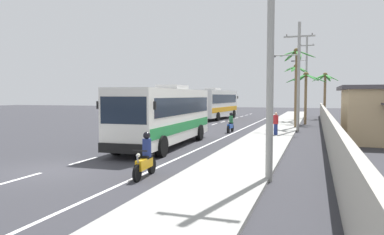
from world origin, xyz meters
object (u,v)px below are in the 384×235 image
motorcycle_beside_bus (231,124)px  palm_third (306,84)px  utility_pole_mid (298,74)px  utility_pole_far (306,76)px  palm_second (325,86)px  coach_bus_foreground (165,114)px  motorcycle_trailing (145,159)px  palm_nearest (296,69)px  utility_pole_nearest (271,33)px  palm_fourth (296,81)px  coach_bus_far_lane (216,103)px  pedestrian_near_kerb (276,123)px

motorcycle_beside_bus → palm_third: size_ratio=0.37×
utility_pole_mid → utility_pole_far: (0.19, 18.08, 0.76)m
palm_second → utility_pole_mid: bearing=-97.7°
coach_bus_foreground → motorcycle_trailing: 8.26m
motorcycle_beside_bus → palm_nearest: (4.76, 4.94, 4.62)m
utility_pole_nearest → palm_third: (0.51, 26.25, -0.94)m
motorcycle_beside_bus → utility_pole_far: bearing=75.6°
palm_third → palm_fourth: size_ratio=0.82×
utility_pole_far → palm_third: size_ratio=1.95×
motorcycle_trailing → palm_third: 27.66m
coach_bus_foreground → utility_pole_nearest: (6.82, -7.00, 3.15)m
motorcycle_beside_bus → palm_nearest: size_ratio=0.28×
coach_bus_foreground → motorcycle_trailing: size_ratio=5.45×
utility_pole_nearest → palm_nearest: (-0.19, 20.86, 0.25)m
coach_bus_far_lane → utility_pole_nearest: bearing=-71.9°
palm_second → palm_fourth: bearing=-116.2°
coach_bus_far_lane → palm_nearest: size_ratio=1.55×
coach_bus_far_lane → palm_third: size_ratio=2.07×
palm_fourth → palm_second: bearing=63.8°
utility_pole_mid → palm_third: size_ratio=1.65×
coach_bus_far_lane → motorcycle_beside_bus: coach_bus_far_lane is taller
utility_pole_nearest → motorcycle_trailing: bearing=-169.8°
utility_pole_far → palm_second: (2.32, 0.39, -1.30)m
motorcycle_trailing → motorcycle_beside_bus: bearing=92.3°
pedestrian_near_kerb → palm_third: palm_third is taller
palm_second → palm_third: palm_second is taller
utility_pole_far → palm_nearest: (-0.43, -15.31, -0.22)m
palm_fourth → utility_pole_far: bearing=81.6°
palm_nearest → palm_third: (0.70, 5.39, -1.19)m
motorcycle_trailing → utility_pole_nearest: size_ratio=0.20×
coach_bus_foreground → palm_third: size_ratio=2.00×
coach_bus_far_lane → palm_second: palm_second is taller
palm_second → motorcycle_trailing: bearing=-100.4°
coach_bus_foreground → palm_second: size_ratio=1.82×
motorcycle_trailing → utility_pole_mid: bearing=77.0°
motorcycle_trailing → palm_fourth: palm_fourth is taller
coach_bus_far_lane → palm_third: palm_third is taller
utility_pole_nearest → palm_third: size_ratio=1.81×
palm_third → utility_pole_mid: bearing=-93.2°
palm_nearest → palm_fourth: palm_nearest is taller
palm_second → palm_fourth: size_ratio=0.91×
coach_bus_foreground → palm_third: palm_third is taller
motorcycle_trailing → palm_nearest: 22.49m
motorcycle_trailing → pedestrian_near_kerb: (3.10, 14.58, 0.31)m
motorcycle_trailing → utility_pole_mid: utility_pole_mid is taller
utility_pole_far → palm_fourth: utility_pole_far is taller
motorcycle_beside_bus → utility_pole_mid: bearing=23.4°
motorcycle_beside_bus → palm_second: bearing=70.0°
utility_pole_mid → pedestrian_near_kerb: bearing=-106.2°
pedestrian_near_kerb → utility_pole_nearest: utility_pole_nearest is taller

